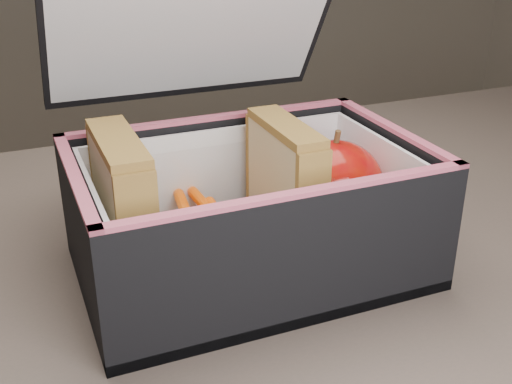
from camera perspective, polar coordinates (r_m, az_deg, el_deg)
kitchen_table at (r=0.58m, az=2.26°, el=-15.80°), size 1.20×0.80×0.75m
lunch_bag at (r=0.52m, az=-0.80°, el=-0.93°), size 0.27×0.28×0.25m
plastic_tub at (r=0.51m, az=-4.22°, el=-2.52°), size 0.18×0.13×0.07m
sandwich_left at (r=0.49m, az=-11.67°, el=-1.50°), size 0.03×0.10×0.11m
sandwich_right at (r=0.53m, az=2.57°, el=0.62°), size 0.03×0.10×0.11m
carrot_sticks at (r=0.53m, az=-4.49°, el=-3.59°), size 0.05×0.12×0.03m
paper_napkin at (r=0.57m, az=6.36°, el=-3.34°), size 0.11×0.11×0.01m
red_apple at (r=0.55m, az=6.99°, el=0.64°), size 0.09×0.09×0.09m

